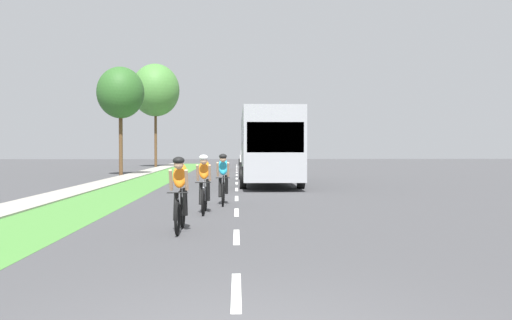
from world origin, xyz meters
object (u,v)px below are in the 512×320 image
(cyclist_lead, at_px, (180,193))
(suv_maroon, at_px, (257,158))
(sedan_white, at_px, (248,158))
(street_tree_far, at_px, (155,90))
(street_tree_near, at_px, (121,93))
(cyclist_trailing, at_px, (204,183))
(cyclist_distant, at_px, (223,178))
(bus_silver, at_px, (267,144))

(cyclist_lead, xyz_separation_m, suv_maroon, (2.84, 31.90, 0.14))
(sedan_white, xyz_separation_m, street_tree_far, (-8.61, -5.13, 6.26))
(suv_maroon, distance_m, street_tree_far, 12.48)
(cyclist_lead, distance_m, street_tree_near, 24.34)
(sedan_white, relative_size, street_tree_far, 0.46)
(street_tree_far, bearing_deg, cyclist_trailing, -79.32)
(cyclist_trailing, distance_m, street_tree_near, 21.46)
(cyclist_trailing, height_order, street_tree_near, street_tree_near)
(cyclist_distant, relative_size, bus_silver, 0.15)
(suv_maroon, xyz_separation_m, street_tree_near, (-9.06, -8.79, 4.31))
(sedan_white, height_order, street_tree_near, street_tree_near)
(cyclist_trailing, distance_m, bus_silver, 12.59)
(cyclist_lead, bearing_deg, bus_silver, 80.07)
(suv_maroon, bearing_deg, street_tree_near, -135.84)
(street_tree_near, distance_m, street_tree_far, 14.92)
(cyclist_lead, height_order, bus_silver, bus_silver)
(cyclist_lead, bearing_deg, street_tree_near, 105.05)
(bus_silver, distance_m, sedan_white, 27.62)
(sedan_white, bearing_deg, cyclist_trailing, -92.95)
(street_tree_near, bearing_deg, cyclist_lead, -74.95)
(cyclist_distant, bearing_deg, sedan_white, 87.57)
(cyclist_distant, height_order, suv_maroon, suv_maroon)
(cyclist_trailing, bearing_deg, sedan_white, 87.05)
(cyclist_trailing, distance_m, sedan_white, 39.94)
(cyclist_trailing, xyz_separation_m, suv_maroon, (2.53, 28.74, 0.14))
(cyclist_distant, height_order, sedan_white, cyclist_distant)
(cyclist_trailing, bearing_deg, suv_maroon, 84.97)
(cyclist_trailing, xyz_separation_m, street_tree_near, (-6.53, 19.95, 4.45))
(cyclist_trailing, distance_m, cyclist_distant, 2.21)
(bus_silver, bearing_deg, cyclist_trailing, -101.00)
(cyclist_lead, distance_m, bus_silver, 15.74)
(bus_silver, distance_m, suv_maroon, 16.47)
(street_tree_near, xyz_separation_m, street_tree_far, (-0.03, 14.81, 1.77))
(suv_maroon, relative_size, street_tree_near, 0.68)
(sedan_white, distance_m, street_tree_far, 11.82)
(sedan_white, bearing_deg, cyclist_distant, -92.43)
(cyclist_distant, distance_m, bus_silver, 10.39)
(bus_silver, bearing_deg, cyclist_lead, -99.93)
(cyclist_lead, xyz_separation_m, bus_silver, (2.71, 15.46, 1.17))
(cyclist_lead, distance_m, suv_maroon, 32.03)
(cyclist_trailing, xyz_separation_m, sedan_white, (2.05, 39.89, -0.04))
(cyclist_trailing, xyz_separation_m, street_tree_far, (-6.56, 34.76, 6.22))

